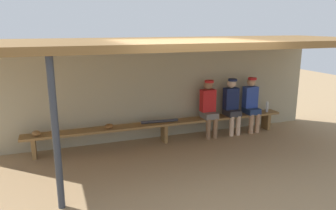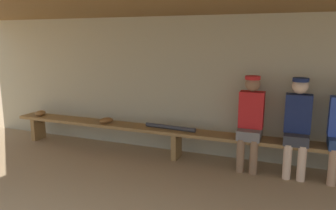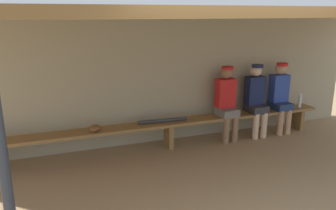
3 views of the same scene
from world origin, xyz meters
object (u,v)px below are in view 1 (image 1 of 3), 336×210
at_px(bench, 164,125).
at_px(baseball_glove_worn, 36,133).
at_px(player_near_post, 232,104).
at_px(support_post, 56,136).
at_px(water_bottle_clear, 267,107).
at_px(baseball_bat, 160,121).
at_px(player_leftmost, 251,102).
at_px(baseball_glove_tan, 109,126).
at_px(player_in_red, 209,106).

xyz_separation_m(bench, baseball_glove_worn, (-2.68, 0.00, 0.12)).
bearing_deg(player_near_post, baseball_glove_worn, 179.98).
xyz_separation_m(support_post, water_bottle_clear, (5.04, 2.07, -0.51)).
bearing_deg(support_post, water_bottle_clear, 22.31).
bearing_deg(bench, support_post, -137.76).
xyz_separation_m(baseball_glove_worn, baseball_bat, (2.57, -0.00, -0.01)).
bearing_deg(player_leftmost, player_near_post, 180.00).
distance_m(baseball_glove_tan, baseball_bat, 1.14).
xyz_separation_m(support_post, player_leftmost, (4.59, 2.10, -0.35)).
xyz_separation_m(player_leftmost, baseball_glove_tan, (-3.52, -0.03, -0.24)).
bearing_deg(water_bottle_clear, player_leftmost, 175.58).
height_order(player_in_red, baseball_glove_worn, player_in_red).
xyz_separation_m(baseball_glove_tan, baseball_bat, (1.14, 0.03, -0.01)).
xyz_separation_m(support_post, baseball_bat, (2.21, 2.10, -0.61)).
height_order(baseball_glove_worn, baseball_bat, baseball_glove_worn).
height_order(player_leftmost, baseball_bat, player_leftmost).
relative_size(player_in_red, baseball_glove_tan, 5.60).
distance_m(water_bottle_clear, baseball_glove_worn, 5.41).
bearing_deg(support_post, player_in_red, 31.56).
height_order(bench, baseball_glove_worn, baseball_glove_worn).
xyz_separation_m(bench, player_near_post, (1.73, 0.00, 0.36)).
bearing_deg(player_in_red, baseball_glove_worn, 179.98).
relative_size(baseball_glove_tan, baseball_bat, 0.29).
distance_m(bench, player_near_post, 1.77).
bearing_deg(water_bottle_clear, baseball_bat, 179.36).
xyz_separation_m(bench, player_leftmost, (2.28, 0.00, 0.36)).
relative_size(support_post, player_leftmost, 1.64).
height_order(bench, baseball_glove_tan, baseball_glove_tan).
height_order(baseball_glove_tan, baseball_bat, baseball_glove_tan).
bearing_deg(water_bottle_clear, bench, 179.34).
xyz_separation_m(player_leftmost, baseball_glove_worn, (-4.95, 0.00, -0.24)).
relative_size(support_post, player_in_red, 1.64).
height_order(support_post, bench, support_post).
bearing_deg(baseball_bat, player_in_red, 4.49).
height_order(support_post, player_in_red, support_post).
distance_m(player_leftmost, water_bottle_clear, 0.48).
relative_size(support_post, bench, 0.37).
distance_m(support_post, player_in_red, 4.03).
height_order(water_bottle_clear, baseball_glove_worn, water_bottle_clear).
xyz_separation_m(player_near_post, water_bottle_clear, (1.00, -0.04, -0.16)).
xyz_separation_m(player_near_post, baseball_glove_worn, (-4.41, 0.00, -0.24)).
bearing_deg(support_post, player_leftmost, 24.62).
distance_m(player_leftmost, baseball_bat, 2.40).
bearing_deg(player_near_post, player_in_red, 180.00).
bearing_deg(baseball_bat, water_bottle_clear, 3.69).
distance_m(support_post, player_near_post, 4.57).
bearing_deg(baseball_glove_tan, player_in_red, -57.53).
bearing_deg(player_near_post, baseball_bat, -179.89).
bearing_deg(water_bottle_clear, baseball_glove_worn, 179.61).
xyz_separation_m(player_in_red, baseball_bat, (-1.22, -0.00, -0.25)).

